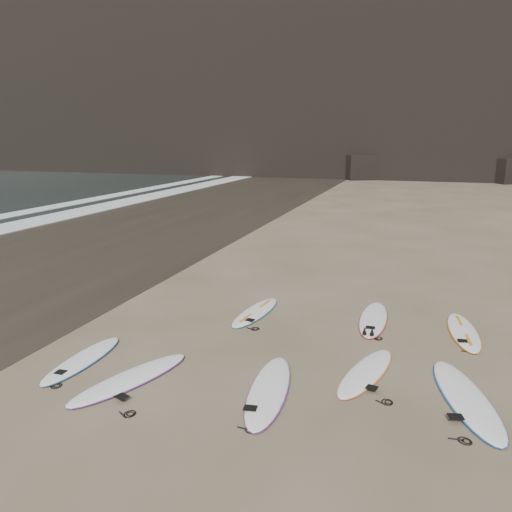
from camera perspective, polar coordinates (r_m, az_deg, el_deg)
The scene contains 11 objects.
ground at distance 9.34m, azimuth 15.20°, elevation -14.28°, with size 240.00×240.00×0.00m, color #897559.
wet_sand at distance 22.98m, azimuth -17.38°, elevation 2.12°, with size 12.00×200.00×0.01m, color #383026.
foam_near at distance 26.53m, azimuth -27.14°, elevation 2.74°, with size 2.20×200.00×0.05m, color white.
surfboard_0 at distance 9.50m, azimuth -14.10°, elevation -13.38°, with size 0.62×2.58×0.09m, color white.
surfboard_1 at distance 8.86m, azimuth 1.48°, elevation -15.00°, with size 0.63×2.63×0.09m, color white.
surfboard_2 at distance 9.67m, azimuth 12.47°, elevation -12.81°, with size 0.56×2.33×0.08m, color white.
surfboard_3 at distance 9.30m, azimuth 22.89°, elevation -14.67°, with size 0.67×2.79×0.10m, color white.
surfboard_5 at distance 12.46m, azimuth -0.05°, elevation -6.40°, with size 0.57×2.36×0.08m, color white.
surfboard_6 at distance 12.33m, azimuth 13.27°, elevation -6.97°, with size 0.61×2.54×0.09m, color white.
surfboard_7 at distance 12.18m, azimuth 22.63°, elevation -7.94°, with size 0.58×2.40×0.09m, color white.
surfboard_11 at distance 10.51m, azimuth -19.17°, elevation -11.07°, with size 0.55×2.31×0.08m, color white.
Camera 1 is at (0.23, -8.30, 4.27)m, focal length 35.00 mm.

